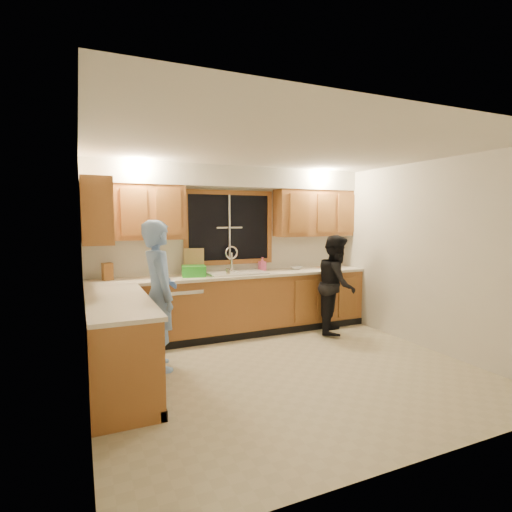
{
  "coord_description": "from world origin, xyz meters",
  "views": [
    {
      "loc": [
        -2.13,
        -3.9,
        1.75
      ],
      "look_at": [
        -0.1,
        0.65,
        1.27
      ],
      "focal_mm": 28.0,
      "sensor_mm": 36.0,
      "label": 1
    }
  ],
  "objects_px": {
    "man": "(159,295)",
    "bowl": "(296,268)",
    "knife_block": "(108,272)",
    "woman": "(337,284)",
    "dishwasher": "(181,313)",
    "stove": "(124,362)",
    "soap_bottle": "(262,264)",
    "dish_crate": "(194,271)",
    "sink": "(236,277)"
  },
  "relations": [
    {
      "from": "dishwasher",
      "to": "bowl",
      "type": "bearing_deg",
      "value": 2.16
    },
    {
      "from": "sink",
      "to": "knife_block",
      "type": "height_order",
      "value": "sink"
    },
    {
      "from": "man",
      "to": "soap_bottle",
      "type": "height_order",
      "value": "man"
    },
    {
      "from": "bowl",
      "to": "dishwasher",
      "type": "bearing_deg",
      "value": -177.84
    },
    {
      "from": "woman",
      "to": "bowl",
      "type": "xyz_separation_m",
      "value": [
        -0.37,
        0.6,
        0.2
      ]
    },
    {
      "from": "dish_crate",
      "to": "bowl",
      "type": "distance_m",
      "value": 1.71
    },
    {
      "from": "dish_crate",
      "to": "soap_bottle",
      "type": "distance_m",
      "value": 1.18
    },
    {
      "from": "sink",
      "to": "dish_crate",
      "type": "height_order",
      "value": "sink"
    },
    {
      "from": "dishwasher",
      "to": "stove",
      "type": "height_order",
      "value": "stove"
    },
    {
      "from": "dishwasher",
      "to": "stove",
      "type": "distance_m",
      "value": 2.04
    },
    {
      "from": "man",
      "to": "soap_bottle",
      "type": "distance_m",
      "value": 2.12
    },
    {
      "from": "dishwasher",
      "to": "bowl",
      "type": "relative_size",
      "value": 4.25
    },
    {
      "from": "dishwasher",
      "to": "man",
      "type": "relative_size",
      "value": 0.48
    },
    {
      "from": "sink",
      "to": "dishwasher",
      "type": "xyz_separation_m",
      "value": [
        -0.85,
        -0.01,
        -0.45
      ]
    },
    {
      "from": "knife_block",
      "to": "bowl",
      "type": "relative_size",
      "value": 1.19
    },
    {
      "from": "dish_crate",
      "to": "knife_block",
      "type": "bearing_deg",
      "value": 173.59
    },
    {
      "from": "sink",
      "to": "dishwasher",
      "type": "relative_size",
      "value": 1.05
    },
    {
      "from": "soap_bottle",
      "to": "dish_crate",
      "type": "bearing_deg",
      "value": -171.21
    },
    {
      "from": "knife_block",
      "to": "woman",
      "type": "bearing_deg",
      "value": -27.51
    },
    {
      "from": "stove",
      "to": "soap_bottle",
      "type": "distance_m",
      "value": 3.11
    },
    {
      "from": "stove",
      "to": "dish_crate",
      "type": "height_order",
      "value": "dish_crate"
    },
    {
      "from": "woman",
      "to": "soap_bottle",
      "type": "relative_size",
      "value": 7.01
    },
    {
      "from": "sink",
      "to": "dish_crate",
      "type": "relative_size",
      "value": 2.63
    },
    {
      "from": "dish_crate",
      "to": "bowl",
      "type": "height_order",
      "value": "dish_crate"
    },
    {
      "from": "woman",
      "to": "dish_crate",
      "type": "relative_size",
      "value": 4.57
    },
    {
      "from": "woman",
      "to": "dishwasher",
      "type": "bearing_deg",
      "value": 114.58
    },
    {
      "from": "dishwasher",
      "to": "sink",
      "type": "bearing_deg",
      "value": 0.99
    },
    {
      "from": "stove",
      "to": "woman",
      "type": "xyz_separation_m",
      "value": [
        3.22,
        1.29,
        0.3
      ]
    },
    {
      "from": "knife_block",
      "to": "dishwasher",
      "type": "bearing_deg",
      "value": -24.21
    },
    {
      "from": "sink",
      "to": "woman",
      "type": "distance_m",
      "value": 1.53
    },
    {
      "from": "dishwasher",
      "to": "soap_bottle",
      "type": "height_order",
      "value": "soap_bottle"
    },
    {
      "from": "stove",
      "to": "man",
      "type": "distance_m",
      "value": 1.12
    },
    {
      "from": "woman",
      "to": "dish_crate",
      "type": "height_order",
      "value": "woman"
    },
    {
      "from": "stove",
      "to": "knife_block",
      "type": "distance_m",
      "value": 2.03
    },
    {
      "from": "stove",
      "to": "knife_block",
      "type": "height_order",
      "value": "knife_block"
    },
    {
      "from": "woman",
      "to": "knife_block",
      "type": "relative_size",
      "value": 6.49
    },
    {
      "from": "stove",
      "to": "dish_crate",
      "type": "xyz_separation_m",
      "value": [
        1.15,
        1.82,
        0.55
      ]
    },
    {
      "from": "stove",
      "to": "knife_block",
      "type": "xyz_separation_m",
      "value": [
        0.01,
        1.95,
        0.59
      ]
    },
    {
      "from": "stove",
      "to": "man",
      "type": "bearing_deg",
      "value": 61.56
    },
    {
      "from": "soap_bottle",
      "to": "dishwasher",
      "type": "bearing_deg",
      "value": -172.07
    },
    {
      "from": "bowl",
      "to": "soap_bottle",
      "type": "bearing_deg",
      "value": 167.82
    },
    {
      "from": "man",
      "to": "bowl",
      "type": "relative_size",
      "value": 8.94
    },
    {
      "from": "woman",
      "to": "soap_bottle",
      "type": "height_order",
      "value": "woman"
    },
    {
      "from": "sink",
      "to": "stove",
      "type": "bearing_deg",
      "value": -134.61
    },
    {
      "from": "dishwasher",
      "to": "man",
      "type": "bearing_deg",
      "value": -116.92
    },
    {
      "from": "man",
      "to": "knife_block",
      "type": "relative_size",
      "value": 7.5
    },
    {
      "from": "sink",
      "to": "man",
      "type": "height_order",
      "value": "man"
    },
    {
      "from": "knife_block",
      "to": "bowl",
      "type": "xyz_separation_m",
      "value": [
        2.85,
        -0.07,
        -0.09
      ]
    },
    {
      "from": "dishwasher",
      "to": "stove",
      "type": "bearing_deg",
      "value": -117.69
    },
    {
      "from": "soap_bottle",
      "to": "man",
      "type": "bearing_deg",
      "value": -149.1
    }
  ]
}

